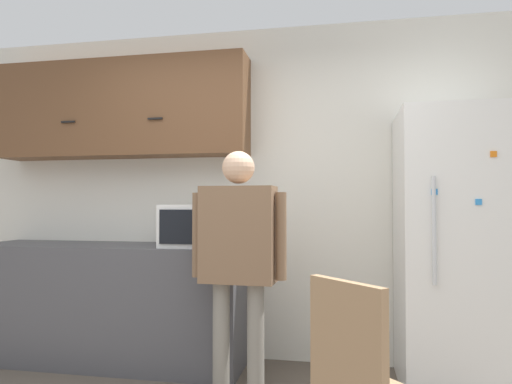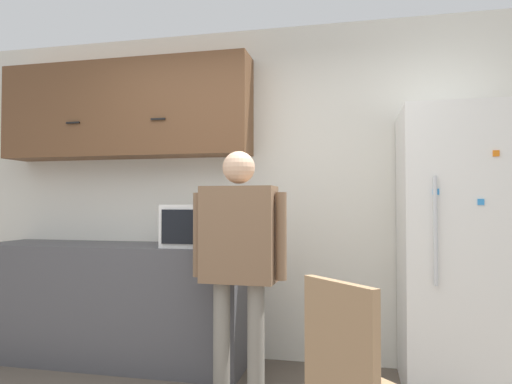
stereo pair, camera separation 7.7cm
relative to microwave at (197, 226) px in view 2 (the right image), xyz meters
The scene contains 6 objects.
back_wall 0.61m from the microwave, 43.61° to the left, with size 6.00×0.06×2.70m.
counter 0.95m from the microwave, behind, with size 2.16×0.60×0.93m.
upper_cabinets 1.21m from the microwave, 164.71° to the left, with size 2.16×0.33×0.80m.
microwave is the anchor object (origin of this frame).
person 0.63m from the microwave, 44.96° to the right, with size 0.63×0.24×1.60m.
refrigerator 1.86m from the microwave, ahead, with size 0.74×0.75×1.89m.
Camera 2 is at (0.78, -1.77, 1.25)m, focal length 32.00 mm.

